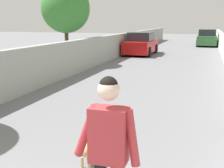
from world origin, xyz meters
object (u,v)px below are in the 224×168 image
Objects in this scene: person_skateboarder at (109,144)px; dog at (89,148)px; car_far at (207,38)px; tree_left_far at (66,9)px; car_near at (141,44)px.

dog is (1.42, 0.81, -0.79)m from person_skateboarder.
tree_left_far is at bearing 154.83° from car_far.
tree_left_far is 1.01× the size of car_far.
car_near is 1.00× the size of car_far.
person_skateboarder is 1.82m from dog.
tree_left_far reaches higher than person_skateboarder.
tree_left_far is 1.00× the size of car_near.
dog is 16.21m from car_near.
car_near is at bearing 11.37° from person_skateboarder.
person_skateboarder is 0.40× the size of car_near.
car_near and car_far have the same top height.
car_far is at bearing -25.51° from car_near.
tree_left_far reaches higher than car_near.
tree_left_far reaches higher than dog.
tree_left_far reaches higher than car_far.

